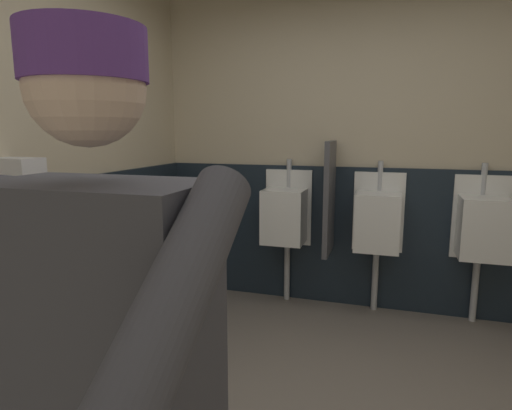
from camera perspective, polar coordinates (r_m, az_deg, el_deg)
The scene contains 9 objects.
wall_back at distance 3.69m, azimuth 13.37°, elevation 7.63°, with size 3.92×0.12×2.71m, color beige.
wainscot_band_back at distance 3.72m, azimuth 12.83°, elevation -4.20°, with size 3.32×0.03×1.18m, color #19232D.
wainscot_band_left at distance 2.75m, azimuth -28.74°, elevation -10.20°, with size 0.03×3.72×1.18m, color #19232D.
urinal_left at distance 3.63m, azimuth 3.90°, elevation -1.34°, with size 0.40×0.34×1.24m.
urinal_middle at distance 3.53m, azimuth 15.82°, elevation -2.00°, with size 0.40×0.34×1.24m.
urinal_right at distance 3.59m, azimuth 27.86°, elevation -2.57°, with size 0.40×0.34×1.24m.
privacy_divider_panel at distance 3.46m, azimuth 9.70°, elevation 0.91°, with size 0.04×0.40×0.90m, color #4C4C51.
person at distance 0.96m, azimuth -19.56°, elevation -23.37°, with size 0.63×0.60×1.65m.
hand_dryer at distance 2.50m, azimuth -29.12°, elevation 2.18°, with size 0.24×0.23×0.28m.
Camera 1 is at (0.27, -1.76, 1.47)m, focal length 30.18 mm.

